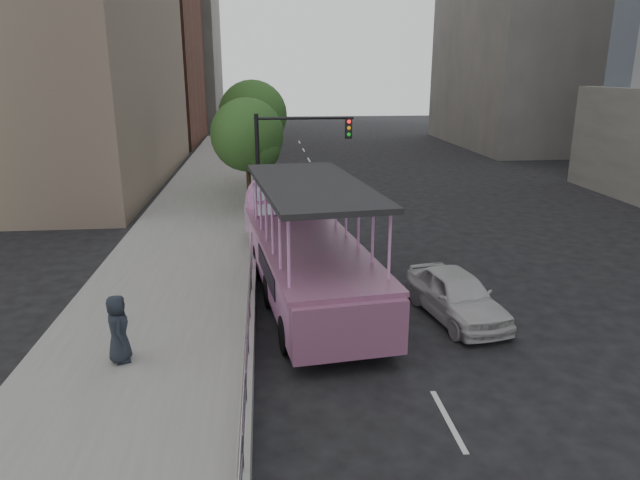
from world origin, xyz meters
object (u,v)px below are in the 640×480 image
Objects in this scene: parking_sign at (257,223)px; street_tree_far at (255,118)px; traffic_signal at (285,154)px; car at (456,295)px; street_tree_near at (249,138)px; pedestrian_far at (118,329)px; duck_boat at (302,247)px.

street_tree_far is at bearing 90.71° from parking_sign.
parking_sign is 0.48× the size of traffic_signal.
car is 7.89m from parking_sign.
pedestrian_far is at bearing -100.52° from street_tree_near.
street_tree_far reaches higher than duck_boat.
traffic_signal is (-0.23, 6.70, 2.08)m from duck_boat.
traffic_signal is at bearing 91.93° from duck_boat.
traffic_signal is 0.91× the size of street_tree_near.
parking_sign is at bearing -38.92° from pedestrian_far.
street_tree_far is at bearing 88.09° from street_tree_near.
street_tree_near is at bearing 114.98° from traffic_signal.
street_tree_far reaches higher than street_tree_near.
traffic_signal is at bearing 105.28° from car.
duck_boat is 10.57m from street_tree_near.
traffic_signal is (1.23, 4.19, 1.90)m from parking_sign.
street_tree_far is at bearing 95.75° from duck_boat.
traffic_signal is at bearing -81.57° from street_tree_far.
car is 0.72× the size of street_tree_near.
pedestrian_far is 0.66× the size of parking_sign.
car is 1.65× the size of parking_sign.
street_tree_far is (-1.62, 16.13, 2.89)m from duck_boat.
street_tree_near reaches higher than pedestrian_far.
street_tree_far reaches higher than parking_sign.
pedestrian_far is at bearing -98.12° from street_tree_far.
parking_sign reaches higher than pedestrian_far.
street_tree_near is at bearing -26.68° from pedestrian_far.
parking_sign is at bearing 120.11° from duck_boat.
street_tree_near is at bearing -91.91° from street_tree_far.
car is 0.80× the size of traffic_signal.
duck_boat is at bearing -59.89° from parking_sign.
car is 2.50× the size of pedestrian_far.
pedestrian_far is at bearing -132.30° from duck_boat.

